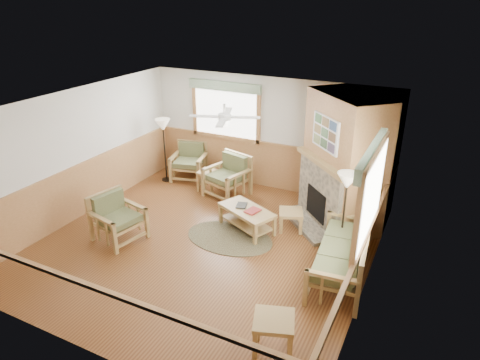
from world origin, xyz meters
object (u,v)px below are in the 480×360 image
at_px(armchair_back_right, 227,176).
at_px(armchair_back_left, 189,162).
at_px(sofa, 342,251).
at_px(footstool, 291,220).
at_px(floor_lamp_right, 344,214).
at_px(floor_lamp_left, 165,150).
at_px(armchair_left, 118,218).
at_px(end_table_chairs, 208,181).
at_px(end_table_sofa, 273,336).
at_px(coffee_table, 247,219).

bearing_deg(armchair_back_right, armchair_back_left, 177.05).
bearing_deg(sofa, footstool, -135.50).
height_order(armchair_back_right, floor_lamp_right, floor_lamp_right).
xyz_separation_m(armchair_back_left, floor_lamp_left, (-0.46, -0.36, 0.36)).
xyz_separation_m(sofa, armchair_back_left, (-4.53, 2.35, -0.01)).
bearing_deg(footstool, floor_lamp_right, -19.50).
bearing_deg(sofa, armchair_left, -85.17).
relative_size(sofa, footstool, 4.34).
bearing_deg(armchair_left, floor_lamp_right, -57.75).
bearing_deg(end_table_chairs, floor_lamp_right, -19.70).
bearing_deg(end_table_chairs, armchair_back_right, -5.12).
height_order(end_table_sofa, floor_lamp_right, floor_lamp_right).
relative_size(sofa, end_table_chairs, 4.08).
xyz_separation_m(armchair_left, floor_lamp_left, (-0.85, 2.76, 0.35)).
relative_size(floor_lamp_left, floor_lamp_right, 1.01).
xyz_separation_m(footstool, floor_lamp_left, (-3.70, 0.92, 0.61)).
relative_size(armchair_back_right, end_table_chairs, 1.94).
distance_m(footstool, floor_lamp_left, 3.87).
bearing_deg(armchair_left, armchair_back_left, 19.40).
xyz_separation_m(armchair_left, end_table_chairs, (0.43, 2.71, -0.21)).
xyz_separation_m(coffee_table, end_table_chairs, (-1.64, 1.28, 0.02)).
relative_size(armchair_left, footstool, 1.96).
height_order(armchair_back_left, floor_lamp_left, floor_lamp_left).
height_order(end_table_sofa, floor_lamp_left, floor_lamp_left).
distance_m(armchair_left, coffee_table, 2.52).
height_order(armchair_back_left, armchair_left, armchair_left).
relative_size(armchair_left, end_table_sofa, 1.55).
bearing_deg(sofa, armchair_back_left, -123.09).
bearing_deg(footstool, coffee_table, -152.65).
distance_m(armchair_left, end_table_sofa, 4.03).
xyz_separation_m(sofa, footstool, (-1.28, 1.07, -0.26)).
bearing_deg(armchair_back_left, end_table_chairs, -40.69).
bearing_deg(coffee_table, floor_lamp_right, 24.82).
distance_m(end_table_sofa, floor_lamp_right, 2.86).
bearing_deg(armchair_back_right, sofa, -15.14).
distance_m(sofa, coffee_table, 2.19).
xyz_separation_m(armchair_back_right, end_table_sofa, (2.82, -4.03, -0.19)).
bearing_deg(floor_lamp_right, footstool, 160.50).
height_order(sofa, armchair_left, sofa).
distance_m(footstool, floor_lamp_right, 1.33).
xyz_separation_m(sofa, floor_lamp_right, (-0.16, 0.68, 0.34)).
xyz_separation_m(armchair_back_left, floor_lamp_right, (4.36, -1.68, 0.35)).
bearing_deg(floor_lamp_left, coffee_table, -24.59).
xyz_separation_m(armchair_back_right, end_table_chairs, (-0.53, 0.05, -0.23)).
relative_size(armchair_back_left, floor_lamp_left, 0.56).
xyz_separation_m(sofa, end_table_chairs, (-3.72, 1.95, -0.22)).
relative_size(armchair_left, end_table_chairs, 1.84).
xyz_separation_m(sofa, armchair_left, (-4.14, -0.76, -0.01)).
xyz_separation_m(armchair_left, floor_lamp_right, (3.98, 1.44, 0.34)).
relative_size(armchair_back_left, armchair_back_right, 0.94).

